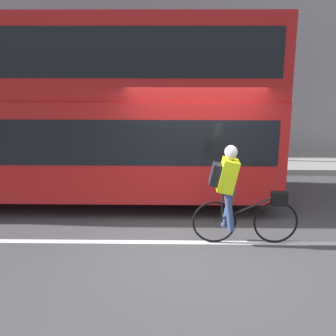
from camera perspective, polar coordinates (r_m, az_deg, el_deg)
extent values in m
plane|color=#424244|center=(7.96, 3.53, -9.33)|extent=(80.00, 80.00, 0.00)
cube|color=silver|center=(8.03, 3.51, -9.04)|extent=(50.00, 0.14, 0.01)
cube|color=gray|center=(12.56, 2.58, 0.83)|extent=(60.00, 2.00, 0.14)
cylinder|color=black|center=(9.83, 2.60, -0.83)|extent=(1.07, 0.30, 1.07)
cube|color=#B21919|center=(9.96, -13.98, 3.36)|extent=(9.19, 2.42, 1.91)
cube|color=black|center=(9.91, -14.07, 4.65)|extent=(8.82, 2.44, 0.84)
cube|color=#B21919|center=(9.73, -14.70, 13.34)|extent=(9.19, 2.32, 1.55)
cube|color=black|center=(9.73, -14.73, 13.79)|extent=(8.82, 2.34, 0.87)
torus|color=black|center=(8.06, 12.99, -6.48)|extent=(0.74, 0.04, 0.74)
torus|color=black|center=(7.91, 5.66, -6.57)|extent=(0.74, 0.04, 0.74)
cylinder|color=black|center=(7.88, 9.44, -4.94)|extent=(1.04, 0.03, 0.51)
cylinder|color=black|center=(7.82, 6.62, -4.72)|extent=(0.03, 0.03, 0.55)
cube|color=black|center=(7.92, 13.40, -3.66)|extent=(0.26, 0.16, 0.22)
cube|color=#D8EA19|center=(7.65, 7.28, -0.92)|extent=(0.37, 0.32, 0.58)
cube|color=black|center=(7.63, 5.80, -0.77)|extent=(0.21, 0.26, 0.38)
cylinder|color=#384C7A|center=(7.94, 7.35, -4.85)|extent=(0.22, 0.11, 0.67)
cylinder|color=#384C7A|center=(7.77, 7.49, -5.34)|extent=(0.20, 0.11, 0.67)
sphere|color=tan|center=(7.56, 7.68, 1.65)|extent=(0.19, 0.19, 0.19)
sphere|color=silver|center=(7.55, 7.70, 1.97)|extent=(0.21, 0.21, 0.21)
cylinder|color=#59595B|center=(12.35, 10.63, 6.38)|extent=(0.07, 0.07, 2.42)
cube|color=#1959B2|center=(12.18, 10.91, 10.89)|extent=(0.36, 0.02, 0.36)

